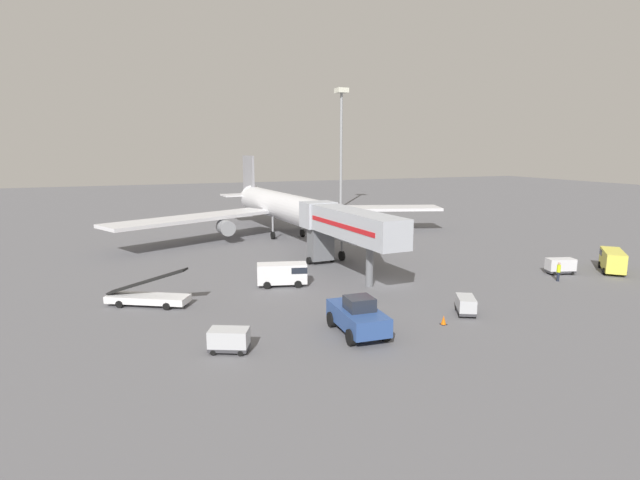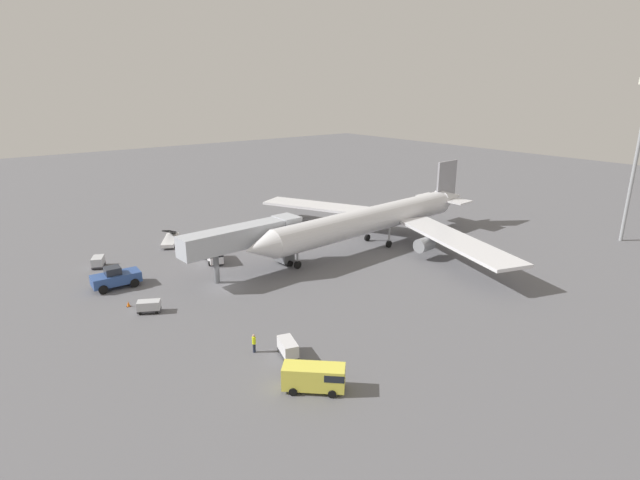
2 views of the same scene
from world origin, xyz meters
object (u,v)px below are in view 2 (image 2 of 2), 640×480
baggage_cart_near_right (288,348)px  pushback_tug (116,278)px  service_van_mid_left (214,254)px  safety_cone_alpha (128,304)px  baggage_cart_mid_right (98,262)px  airplane_at_gate (377,219)px  ground_crew_worker_foreground (254,343)px  jet_bridge (250,237)px  service_van_near_left (316,377)px  baggage_cart_outer_right (149,306)px  belt_loader_truck (170,239)px

baggage_cart_near_right → pushback_tug: bearing=-164.1°
service_van_mid_left → safety_cone_alpha: service_van_mid_left is taller
safety_cone_alpha → baggage_cart_mid_right: bearing=177.0°
airplane_at_gate → safety_cone_alpha: bearing=-91.2°
pushback_tug → ground_crew_worker_foreground: bearing=12.8°
jet_bridge → safety_cone_alpha: 17.04m
pushback_tug → service_van_near_left: pushback_tug is taller
service_van_mid_left → baggage_cart_outer_right: size_ratio=1.78×
pushback_tug → baggage_cart_outer_right: (9.60, 0.70, -0.49)m
belt_loader_truck → service_van_near_left: (45.57, -5.71, 0.50)m
jet_bridge → pushback_tug: (-6.07, -15.72, -3.79)m
jet_bridge → safety_cone_alpha: (0.55, -16.37, -4.72)m
jet_bridge → service_van_near_left: 28.29m
baggage_cart_mid_right → belt_loader_truck: bearing=109.3°
service_van_near_left → safety_cone_alpha: (-25.89, -7.05, -0.94)m
airplane_at_gate → pushback_tug: size_ratio=8.68×
pushback_tug → service_van_near_left: bearing=11.1°
ground_crew_worker_foreground → jet_bridge: bearing=150.5°
service_van_mid_left → safety_cone_alpha: (7.58, -14.42, -0.88)m
service_van_mid_left → baggage_cart_mid_right: service_van_mid_left is taller
baggage_cart_mid_right → jet_bridge: bearing=46.1°
service_van_near_left → baggage_cart_near_right: size_ratio=1.67×
ground_crew_worker_foreground → service_van_near_left: bearing=6.1°
pushback_tug → baggage_cart_outer_right: pushback_tug is taller
service_van_near_left → baggage_cart_mid_right: service_van_near_left is taller
baggage_cart_mid_right → ground_crew_worker_foreground: size_ratio=1.51×
pushback_tug → baggage_cart_near_right: (26.69, 7.61, -0.38)m
belt_loader_truck → pushback_tug: bearing=-42.8°
pushback_tug → ground_crew_worker_foreground: 24.78m
service_van_mid_left → jet_bridge: bearing=15.5°
jet_bridge → service_van_mid_left: (-7.03, -1.95, -3.84)m
service_van_near_left → service_van_mid_left: bearing=167.6°
baggage_cart_near_right → ground_crew_worker_foreground: bearing=-140.1°
belt_loader_truck → service_van_near_left: 45.93m
airplane_at_gate → ground_crew_worker_foreground: 36.33m
ground_crew_worker_foreground → airplane_at_gate: bearing=117.5°
airplane_at_gate → ground_crew_worker_foreground: (16.72, -32.09, -3.29)m
baggage_cart_mid_right → pushback_tug: bearing=-1.1°
service_van_near_left → safety_cone_alpha: bearing=-164.8°
jet_bridge → ground_crew_worker_foreground: (18.09, -10.22, -4.06)m
service_van_near_left → baggage_cart_near_right: 5.96m
airplane_at_gate → pushback_tug: bearing=-101.2°
belt_loader_truck → ground_crew_worker_foreground: bearing=-10.1°
airplane_at_gate → safety_cone_alpha: size_ratio=75.58×
baggage_cart_outer_right → baggage_cart_near_right: bearing=22.0°
airplane_at_gate → service_van_mid_left: bearing=-109.4°
belt_loader_truck → service_van_mid_left: 12.21m
baggage_cart_outer_right → safety_cone_alpha: baggage_cart_outer_right is taller
airplane_at_gate → pushback_tug: airplane_at_gate is taller
ground_crew_worker_foreground → belt_loader_truck: bearing=169.9°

